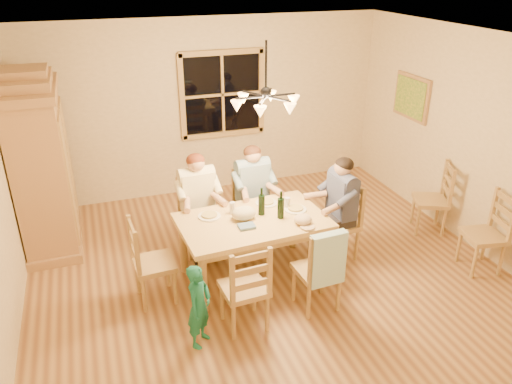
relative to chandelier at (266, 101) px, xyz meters
name	(u,v)px	position (x,y,z in m)	size (l,w,h in m)	color
floor	(264,267)	(0.00, 0.00, -2.08)	(5.50, 5.50, 0.00)	brown
ceiling	(266,40)	(0.00, 0.00, 0.62)	(5.50, 5.00, 0.02)	white
wall_back	(210,108)	(0.00, 2.50, -0.73)	(5.50, 0.02, 2.70)	#C8B58D
wall_right	(467,139)	(2.75, 0.00, -0.73)	(0.02, 5.00, 2.70)	#C8B58D
window	(222,94)	(0.20, 2.47, -0.53)	(1.30, 0.06, 1.30)	black
painting	(411,97)	(2.71, 1.20, -0.48)	(0.06, 0.78, 0.64)	#A37846
chandelier	(266,101)	(0.00, 0.00, 0.00)	(0.77, 0.68, 0.71)	black
armoire	(43,168)	(-2.42, 1.50, -1.02)	(0.66, 1.40, 2.30)	#A37846
dining_table	(253,227)	(-0.19, -0.12, -1.42)	(1.72, 1.11, 0.76)	tan
chair_far_left	(200,230)	(-0.65, 0.63, -1.77)	(0.46, 0.45, 0.99)	#A9874A
chair_far_right	(253,219)	(0.08, 0.68, -1.77)	(0.46, 0.45, 0.99)	#A9874A
chair_near_left	(244,300)	(-0.56, -0.93, -1.77)	(0.46, 0.45, 0.99)	#A9874A
chair_near_right	(316,282)	(0.27, -0.88, -1.77)	(0.46, 0.45, 0.99)	#A9874A
chair_end_left	(155,275)	(-1.34, -0.19, -1.77)	(0.45, 0.46, 0.99)	#A9874A
chair_end_right	(338,235)	(0.96, -0.05, -1.77)	(0.45, 0.46, 0.99)	#A9874A
adult_woman	(197,192)	(-0.65, 0.63, -1.24)	(0.41, 0.44, 0.87)	#F6ECBE
adult_plaid_man	(253,182)	(0.08, 0.68, -1.24)	(0.41, 0.44, 0.87)	#306184
adult_slate_man	(341,196)	(0.96, -0.05, -1.24)	(0.44, 0.41, 0.87)	#414769
towel	(328,259)	(0.28, -1.07, -1.38)	(0.38, 0.10, 0.58)	#A9D9E6
wine_bottle_a	(262,201)	(-0.05, -0.04, -1.15)	(0.08, 0.08, 0.33)	black
wine_bottle_b	(281,205)	(0.12, -0.19, -1.15)	(0.08, 0.08, 0.33)	black
plate_woman	(209,216)	(-0.64, 0.09, -1.31)	(0.26, 0.26, 0.02)	white
plate_plaid	(266,203)	(0.09, 0.20, -1.31)	(0.26, 0.26, 0.02)	white
plate_slate	(296,210)	(0.36, -0.08, -1.31)	(0.26, 0.26, 0.02)	white
wine_glass_a	(232,208)	(-0.36, 0.10, -1.25)	(0.06, 0.06, 0.14)	silver
wine_glass_b	(287,203)	(0.28, 0.00, -1.25)	(0.06, 0.06, 0.14)	silver
cap	(303,219)	(0.30, -0.40, -1.26)	(0.20, 0.20, 0.11)	tan
napkin	(247,226)	(-0.32, -0.28, -1.30)	(0.18, 0.14, 0.03)	slate
cloth_bundle	(244,213)	(-0.29, -0.09, -1.24)	(0.28, 0.22, 0.15)	#C2B58C
child	(199,306)	(-1.04, -1.04, -1.64)	(0.32, 0.21, 0.88)	#197460
chair_spare_front	(481,247)	(2.45, -0.87, -1.77)	(0.50, 0.51, 0.99)	#A9874A
chair_spare_back	(429,210)	(2.45, 0.13, -1.77)	(0.57, 0.57, 0.99)	#A9874A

